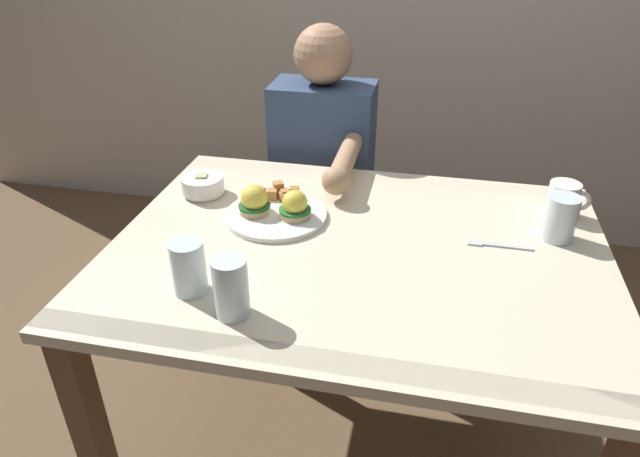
# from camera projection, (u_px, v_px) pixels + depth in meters

# --- Properties ---
(ground_plane) EXTENTS (6.00, 6.00, 0.00)m
(ground_plane) POSITION_uv_depth(u_px,v_px,m) (350.00, 449.00, 1.75)
(ground_plane) COLOR brown
(dining_table) EXTENTS (1.20, 0.90, 0.74)m
(dining_table) POSITION_uv_depth(u_px,v_px,m) (356.00, 282.00, 1.43)
(dining_table) COLOR beige
(dining_table) RESTS_ON ground_plane
(eggs_benedict_plate) EXTENTS (0.27, 0.27, 0.09)m
(eggs_benedict_plate) POSITION_uv_depth(u_px,v_px,m) (275.00, 208.00, 1.49)
(eggs_benedict_plate) COLOR white
(eggs_benedict_plate) RESTS_ON dining_table
(fruit_bowl) EXTENTS (0.12, 0.12, 0.06)m
(fruit_bowl) POSITION_uv_depth(u_px,v_px,m) (202.00, 185.00, 1.60)
(fruit_bowl) COLOR white
(fruit_bowl) RESTS_ON dining_table
(coffee_mug) EXTENTS (0.11, 0.08, 0.09)m
(coffee_mug) POSITION_uv_depth(u_px,v_px,m) (564.00, 199.00, 1.48)
(coffee_mug) COLOR white
(coffee_mug) RESTS_ON dining_table
(fork) EXTENTS (0.16, 0.02, 0.00)m
(fork) POSITION_uv_depth(u_px,v_px,m) (495.00, 245.00, 1.38)
(fork) COLOR silver
(fork) RESTS_ON dining_table
(water_glass_near) EXTENTS (0.07, 0.07, 0.13)m
(water_glass_near) POSITION_uv_depth(u_px,v_px,m) (231.00, 290.00, 1.12)
(water_glass_near) COLOR silver
(water_glass_near) RESTS_ON dining_table
(water_glass_far) EXTENTS (0.07, 0.07, 0.12)m
(water_glass_far) POSITION_uv_depth(u_px,v_px,m) (189.00, 270.00, 1.19)
(water_glass_far) COLOR silver
(water_glass_far) RESTS_ON dining_table
(water_glass_extra) EXTENTS (0.08, 0.08, 0.12)m
(water_glass_extra) POSITION_uv_depth(u_px,v_px,m) (560.00, 221.00, 1.38)
(water_glass_extra) COLOR silver
(water_glass_extra) RESTS_ON dining_table
(diner_person) EXTENTS (0.34, 0.54, 1.14)m
(diner_person) POSITION_uv_depth(u_px,v_px,m) (322.00, 172.00, 1.96)
(diner_person) COLOR #33333D
(diner_person) RESTS_ON ground_plane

